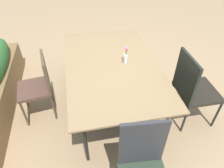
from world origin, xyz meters
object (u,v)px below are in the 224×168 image
at_px(chair_end_left, 143,167).
at_px(chair_far_side, 39,84).
at_px(dining_table, 112,67).
at_px(chair_near_left, 193,87).
at_px(flower_vase, 126,56).

height_order(chair_end_left, chair_far_side, chair_end_left).
bearing_deg(chair_far_side, dining_table, -101.46).
xyz_separation_m(chair_near_left, chair_far_side, (0.49, 1.87, -0.04)).
relative_size(dining_table, chair_end_left, 1.82).
xyz_separation_m(chair_near_left, chair_end_left, (-0.87, 0.92, 0.02)).
bearing_deg(flower_vase, dining_table, 90.72).
height_order(dining_table, chair_end_left, chair_end_left).
height_order(chair_near_left, chair_end_left, chair_end_left).
relative_size(dining_table, flower_vase, 7.98).
distance_m(chair_end_left, chair_far_side, 1.66).
distance_m(dining_table, chair_far_side, 0.96).
height_order(chair_end_left, flower_vase, chair_end_left).
relative_size(chair_end_left, flower_vase, 4.37).
height_order(chair_near_left, chair_far_side, chair_near_left).
xyz_separation_m(chair_far_side, flower_vase, (-0.06, -1.12, 0.32)).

